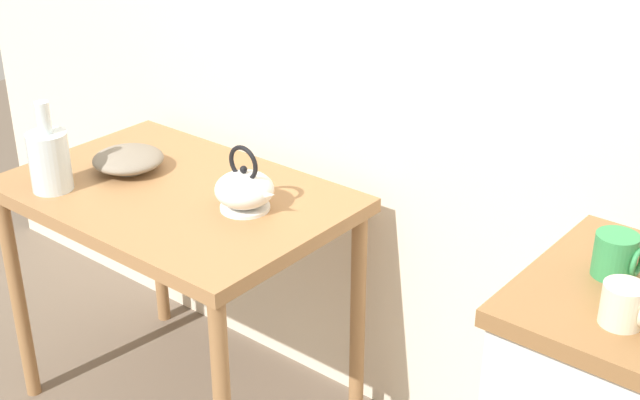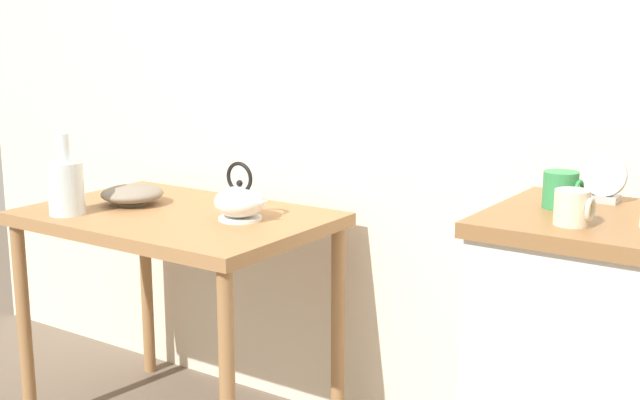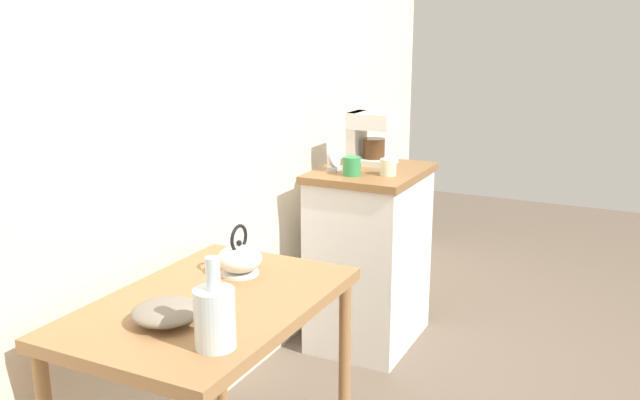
% 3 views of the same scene
% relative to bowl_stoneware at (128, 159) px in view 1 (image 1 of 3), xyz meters
% --- Properties ---
extents(wooden_table, '(0.94, 0.63, 0.74)m').
position_rel_bowl_stoneware_xyz_m(wooden_table, '(0.20, -0.01, -0.12)').
color(wooden_table, '#9E7044').
rests_on(wooden_table, ground_plane).
extents(bowl_stoneware, '(0.20, 0.20, 0.06)m').
position_rel_bowl_stoneware_xyz_m(bowl_stoneware, '(0.00, 0.00, 0.00)').
color(bowl_stoneware, gray).
rests_on(bowl_stoneware, wooden_table).
extents(teakettle, '(0.19, 0.16, 0.18)m').
position_rel_bowl_stoneware_xyz_m(teakettle, '(0.43, 0.03, 0.02)').
color(teakettle, white).
rests_on(teakettle, wooden_table).
extents(glass_carafe_vase, '(0.11, 0.11, 0.25)m').
position_rel_bowl_stoneware_xyz_m(glass_carafe_vase, '(-0.06, -0.21, 0.06)').
color(glass_carafe_vase, silver).
rests_on(glass_carafe_vase, wooden_table).
extents(mug_small_cream, '(0.08, 0.08, 0.08)m').
position_rel_bowl_stoneware_xyz_m(mug_small_cream, '(1.48, -0.11, 0.16)').
color(mug_small_cream, beige).
rests_on(mug_small_cream, kitchen_counter).
extents(mug_tall_green, '(0.09, 0.08, 0.09)m').
position_rel_bowl_stoneware_xyz_m(mug_tall_green, '(1.41, 0.04, 0.17)').
color(mug_tall_green, '#338C4C').
rests_on(mug_tall_green, kitchen_counter).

